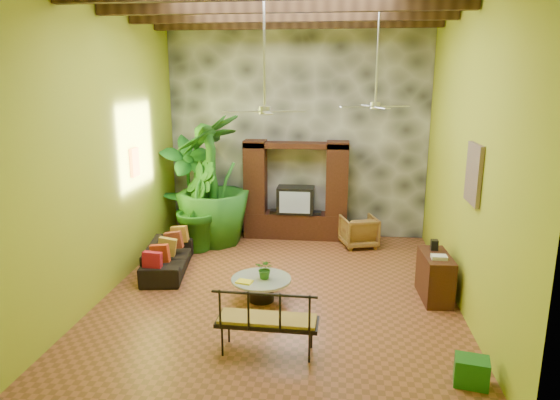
# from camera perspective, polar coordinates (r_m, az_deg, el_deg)

# --- Properties ---
(ground) EXTENTS (7.00, 7.00, 0.00)m
(ground) POSITION_cam_1_polar(r_m,az_deg,el_deg) (9.00, 0.04, -10.40)
(ground) COLOR brown
(ground) RESTS_ON ground
(back_wall) EXTENTS (6.00, 0.02, 5.00)m
(back_wall) POSITION_cam_1_polar(r_m,az_deg,el_deg) (11.76, 2.01, 7.97)
(back_wall) COLOR gold
(back_wall) RESTS_ON ground
(left_wall) EXTENTS (0.02, 7.00, 5.00)m
(left_wall) POSITION_cam_1_polar(r_m,az_deg,el_deg) (9.14, -19.08, 5.56)
(left_wall) COLOR gold
(left_wall) RESTS_ON ground
(right_wall) EXTENTS (0.02, 7.00, 5.00)m
(right_wall) POSITION_cam_1_polar(r_m,az_deg,el_deg) (8.50, 20.65, 4.87)
(right_wall) COLOR gold
(right_wall) RESTS_ON ground
(stone_accent_wall) EXTENTS (5.98, 0.10, 4.98)m
(stone_accent_wall) POSITION_cam_1_polar(r_m,az_deg,el_deg) (11.70, 1.99, 7.94)
(stone_accent_wall) COLOR #35373C
(stone_accent_wall) RESTS_ON ground
(ceiling_beams) EXTENTS (5.95, 5.36, 0.22)m
(ceiling_beams) POSITION_cam_1_polar(r_m,az_deg,el_deg) (8.29, 0.05, 21.36)
(ceiling_beams) COLOR #382211
(ceiling_beams) RESTS_ON ceiling
(entertainment_center) EXTENTS (2.40, 0.55, 2.30)m
(entertainment_center) POSITION_cam_1_polar(r_m,az_deg,el_deg) (11.66, 1.81, 0.26)
(entertainment_center) COLOR black
(entertainment_center) RESTS_ON ground
(ceiling_fan_front) EXTENTS (1.28, 1.28, 1.86)m
(ceiling_fan_front) POSITION_cam_1_polar(r_m,az_deg,el_deg) (7.85, -1.78, 11.70)
(ceiling_fan_front) COLOR #B7B7BC
(ceiling_fan_front) RESTS_ON ceiling
(ceiling_fan_back) EXTENTS (1.28, 1.28, 1.86)m
(ceiling_fan_back) POSITION_cam_1_polar(r_m,az_deg,el_deg) (9.39, 10.88, 11.80)
(ceiling_fan_back) COLOR #B7B7BC
(ceiling_fan_back) RESTS_ON ceiling
(wall_art_mask) EXTENTS (0.06, 0.32, 0.55)m
(wall_art_mask) POSITION_cam_1_polar(r_m,az_deg,el_deg) (10.08, -16.28, 4.17)
(wall_art_mask) COLOR gold
(wall_art_mask) RESTS_ON left_wall
(wall_art_painting) EXTENTS (0.06, 0.70, 0.90)m
(wall_art_painting) POSITION_cam_1_polar(r_m,az_deg,el_deg) (7.95, 21.26, 2.80)
(wall_art_painting) COLOR #21567C
(wall_art_painting) RESTS_ON right_wall
(sofa) EXTENTS (1.00, 1.97, 0.55)m
(sofa) POSITION_cam_1_polar(r_m,az_deg,el_deg) (10.05, -12.70, -6.43)
(sofa) COLOR black
(sofa) RESTS_ON ground
(wicker_armchair) EXTENTS (0.92, 0.94, 0.69)m
(wicker_armchair) POSITION_cam_1_polar(r_m,az_deg,el_deg) (11.33, 8.99, -3.55)
(wicker_armchair) COLOR olive
(wicker_armchair) RESTS_ON ground
(tall_plant_a) EXTENTS (1.53, 1.49, 2.42)m
(tall_plant_a) POSITION_cam_1_polar(r_m,az_deg,el_deg) (11.65, -10.28, 1.28)
(tall_plant_a) COLOR #19621F
(tall_plant_a) RESTS_ON ground
(tall_plant_b) EXTENTS (1.05, 1.21, 1.93)m
(tall_plant_b) POSITION_cam_1_polar(r_m,az_deg,el_deg) (11.02, -9.55, -0.70)
(tall_plant_b) COLOR #1C5A17
(tall_plant_b) RESTS_ON ground
(tall_plant_c) EXTENTS (2.04, 2.04, 2.94)m
(tall_plant_c) POSITION_cam_1_polar(r_m,az_deg,el_deg) (11.26, -7.71, 2.29)
(tall_plant_c) COLOR #21641A
(tall_plant_c) RESTS_ON ground
(coffee_table) EXTENTS (1.02, 1.02, 0.40)m
(coffee_table) POSITION_cam_1_polar(r_m,az_deg,el_deg) (8.57, -2.15, -9.81)
(coffee_table) COLOR black
(coffee_table) RESTS_ON ground
(centerpiece_plant) EXTENTS (0.36, 0.33, 0.35)m
(centerpiece_plant) POSITION_cam_1_polar(r_m,az_deg,el_deg) (8.45, -1.69, -7.85)
(centerpiece_plant) COLOR #285F19
(centerpiece_plant) RESTS_ON coffee_table
(yellow_tray) EXTENTS (0.29, 0.24, 0.03)m
(yellow_tray) POSITION_cam_1_polar(r_m,az_deg,el_deg) (8.36, -4.09, -9.31)
(yellow_tray) COLOR #F6F51A
(yellow_tray) RESTS_ON coffee_table
(iron_bench) EXTENTS (1.40, 0.54, 0.57)m
(iron_bench) POSITION_cam_1_polar(r_m,az_deg,el_deg) (6.89, -1.54, -13.35)
(iron_bench) COLOR black
(iron_bench) RESTS_ON ground
(side_console) EXTENTS (0.50, 1.01, 0.79)m
(side_console) POSITION_cam_1_polar(r_m,az_deg,el_deg) (8.99, 17.29, -8.36)
(side_console) COLOR #331F10
(side_console) RESTS_ON ground
(green_bin) EXTENTS (0.46, 0.38, 0.35)m
(green_bin) POSITION_cam_1_polar(r_m,az_deg,el_deg) (6.89, 21.03, -17.83)
(green_bin) COLOR #1C691D
(green_bin) RESTS_ON ground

